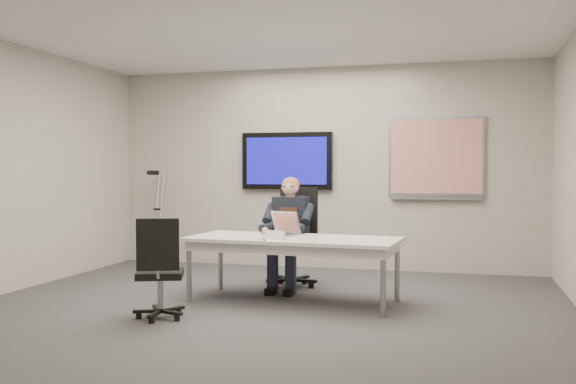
% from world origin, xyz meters
% --- Properties ---
extents(floor, '(6.00, 6.00, 0.02)m').
position_xyz_m(floor, '(0.00, 0.00, 0.00)').
color(floor, '#353537').
rests_on(floor, ground).
extents(ceiling, '(6.00, 6.00, 0.02)m').
position_xyz_m(ceiling, '(0.00, 0.00, 2.80)').
color(ceiling, silver).
rests_on(ceiling, wall_back).
extents(wall_back, '(6.00, 0.02, 2.80)m').
position_xyz_m(wall_back, '(0.00, 3.00, 1.40)').
color(wall_back, '#ACA79B').
rests_on(wall_back, ground).
extents(wall_front, '(6.00, 0.02, 2.80)m').
position_xyz_m(wall_front, '(0.00, -3.00, 1.40)').
color(wall_front, '#ACA79B').
rests_on(wall_front, ground).
extents(conference_table, '(2.24, 1.07, 0.67)m').
position_xyz_m(conference_table, '(0.19, 0.66, 0.60)').
color(conference_table, silver).
rests_on(conference_table, ground).
extents(tv_display, '(1.30, 0.09, 0.80)m').
position_xyz_m(tv_display, '(-0.50, 2.95, 1.50)').
color(tv_display, black).
rests_on(tv_display, wall_back).
extents(whiteboard, '(1.25, 0.08, 1.10)m').
position_xyz_m(whiteboard, '(1.55, 2.97, 1.53)').
color(whiteboard, gray).
rests_on(whiteboard, wall_back).
extents(office_chair_far, '(0.61, 0.61, 1.16)m').
position_xyz_m(office_chair_far, '(-0.03, 1.52, 0.36)').
color(office_chair_far, black).
rests_on(office_chair_far, ground).
extents(office_chair_near, '(0.58, 0.58, 0.94)m').
position_xyz_m(office_chair_near, '(-0.79, -0.43, 0.29)').
color(office_chair_near, black).
rests_on(office_chair_near, ground).
extents(seated_person, '(0.40, 0.69, 1.29)m').
position_xyz_m(seated_person, '(-0.04, 1.27, 0.52)').
color(seated_person, '#212537').
rests_on(seated_person, office_chair_far).
extents(crutch, '(0.24, 0.66, 1.44)m').
position_xyz_m(crutch, '(-2.41, 2.78, 0.70)').
color(crutch, '#9A9BA1').
rests_on(crutch, ground).
extents(laptop, '(0.42, 0.45, 0.25)m').
position_xyz_m(laptop, '(0.03, 0.88, 0.73)').
color(laptop, '#B1B1B3').
rests_on(laptop, conference_table).
extents(name_tent, '(0.23, 0.12, 0.09)m').
position_xyz_m(name_tent, '(0.06, 0.46, 0.72)').
color(name_tent, white).
rests_on(name_tent, conference_table).
extents(pen, '(0.07, 0.15, 0.01)m').
position_xyz_m(pen, '(-0.02, 0.33, 0.68)').
color(pen, black).
rests_on(pen, conference_table).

